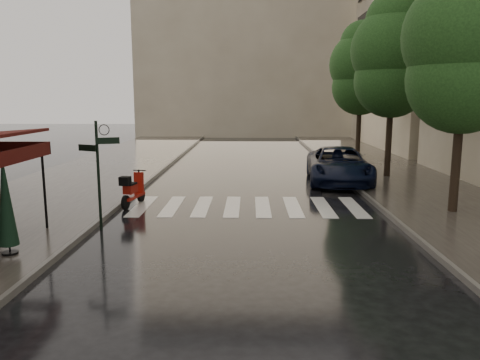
{
  "coord_description": "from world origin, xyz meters",
  "views": [
    {
      "loc": [
        3.04,
        -9.85,
        3.69
      ],
      "look_at": [
        2.77,
        3.34,
        1.4
      ],
      "focal_mm": 35.0,
      "sensor_mm": 36.0,
      "label": 1
    }
  ],
  "objects": [
    {
      "name": "scooter",
      "position": [
        -1.03,
        6.01,
        0.55
      ],
      "size": [
        0.65,
        1.78,
        1.18
      ],
      "rotation": [
        0.0,
        0.0,
        -0.18
      ],
      "color": "black",
      "rests_on": "ground"
    },
    {
      "name": "tree_mid",
      "position": [
        9.5,
        12.0,
        5.59
      ],
      "size": [
        3.8,
        3.8,
        8.34
      ],
      "color": "black",
      "rests_on": "sidewalk_far"
    },
    {
      "name": "sidewalk_far",
      "position": [
        10.25,
        12.0,
        0.06
      ],
      "size": [
        5.5,
        60.0,
        0.12
      ],
      "primitive_type": "cube",
      "color": "#38332D",
      "rests_on": "ground"
    },
    {
      "name": "tree_near",
      "position": [
        9.6,
        5.0,
        5.32
      ],
      "size": [
        3.8,
        3.8,
        7.99
      ],
      "color": "black",
      "rests_on": "sidewalk_far"
    },
    {
      "name": "sidewalk_near",
      "position": [
        -4.5,
        12.0,
        0.06
      ],
      "size": [
        6.0,
        60.0,
        0.12
      ],
      "primitive_type": "cube",
      "color": "#38332D",
      "rests_on": "ground"
    },
    {
      "name": "curb_far",
      "position": [
        7.45,
        12.0,
        0.07
      ],
      "size": [
        0.12,
        60.0,
        0.16
      ],
      "primitive_type": "cube",
      "color": "#595651",
      "rests_on": "ground"
    },
    {
      "name": "backdrop_building",
      "position": [
        3.0,
        38.0,
        10.0
      ],
      "size": [
        22.0,
        6.0,
        20.0
      ],
      "primitive_type": "cube",
      "color": "tan",
      "rests_on": "ground"
    },
    {
      "name": "parked_car",
      "position": [
        7.0,
        10.83,
        0.79
      ],
      "size": [
        3.07,
        5.88,
        1.58
      ],
      "primitive_type": "imported",
      "rotation": [
        0.0,
        0.0,
        -0.08
      ],
      "color": "black",
      "rests_on": "ground"
    },
    {
      "name": "haussmann_far",
      "position": [
        16.5,
        26.0,
        9.25
      ],
      "size": [
        8.0,
        16.0,
        18.5
      ],
      "primitive_type": "cube",
      "color": "tan",
      "rests_on": "ground"
    },
    {
      "name": "curb_near",
      "position": [
        -1.45,
        12.0,
        0.07
      ],
      "size": [
        0.12,
        60.0,
        0.16
      ],
      "primitive_type": "cube",
      "color": "#595651",
      "rests_on": "ground"
    },
    {
      "name": "ground",
      "position": [
        0.0,
        0.0,
        0.0
      ],
      "size": [
        120.0,
        120.0,
        0.0
      ],
      "primitive_type": "plane",
      "color": "black",
      "rests_on": "ground"
    },
    {
      "name": "crosswalk",
      "position": [
        2.98,
        6.0,
        0.01
      ],
      "size": [
        7.85,
        3.2,
        0.01
      ],
      "color": "silver",
      "rests_on": "ground"
    },
    {
      "name": "parasol_back",
      "position": [
        -2.55,
        0.5,
        1.4
      ],
      "size": [
        0.45,
        0.45,
        2.39
      ],
      "color": "black",
      "rests_on": "sidewalk_near"
    },
    {
      "name": "tree_far",
      "position": [
        9.7,
        19.0,
        5.46
      ],
      "size": [
        3.8,
        3.8,
        8.16
      ],
      "color": "black",
      "rests_on": "sidewalk_far"
    },
    {
      "name": "signpost",
      "position": [
        -1.19,
        3.0,
        1.83
      ],
      "size": [
        1.17,
        0.29,
        3.1
      ],
      "color": "black",
      "rests_on": "ground"
    }
  ]
}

